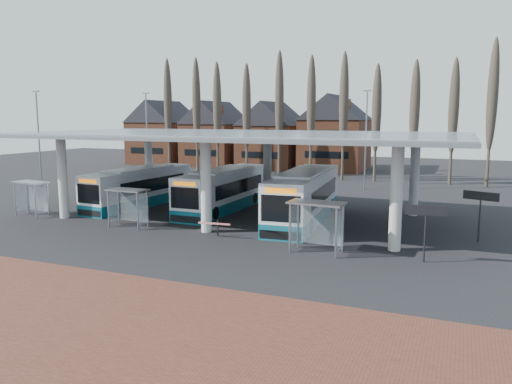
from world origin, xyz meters
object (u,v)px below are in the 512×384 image
at_px(bus_2, 304,197).
at_px(shelter_0, 32,191).
at_px(bus_0, 140,188).
at_px(shelter_2, 317,215).
at_px(shelter_1, 129,199).
at_px(bus_1, 224,190).

height_order(bus_2, shelter_0, bus_2).
relative_size(bus_0, shelter_2, 3.71).
distance_m(shelter_1, shelter_2, 13.77).
relative_size(bus_1, shelter_1, 4.27).
xyz_separation_m(bus_0, shelter_1, (4.23, -7.22, 0.38)).
height_order(bus_0, bus_2, bus_2).
xyz_separation_m(bus_1, bus_2, (7.29, -1.58, 0.14)).
height_order(shelter_0, shelter_2, shelter_2).
xyz_separation_m(bus_2, shelter_1, (-10.49, -6.63, 0.18)).
bearing_deg(shelter_0, bus_1, 38.73).
xyz_separation_m(bus_1, shelter_2, (10.49, -9.59, 0.50)).
xyz_separation_m(shelter_0, shelter_1, (9.28, -0.49, 0.01)).
distance_m(bus_1, shelter_1, 8.82).
distance_m(shelter_0, shelter_2, 23.05).
bearing_deg(bus_1, bus_0, -171.85).
bearing_deg(shelter_2, bus_1, 141.47).
relative_size(bus_2, shelter_1, 4.70).
height_order(bus_0, shelter_0, bus_0).
relative_size(bus_0, bus_2, 0.89).
bearing_deg(shelter_0, shelter_2, 2.36).
bearing_deg(bus_2, shelter_2, -72.80).
xyz_separation_m(bus_0, shelter_0, (-5.05, -6.73, 0.37)).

